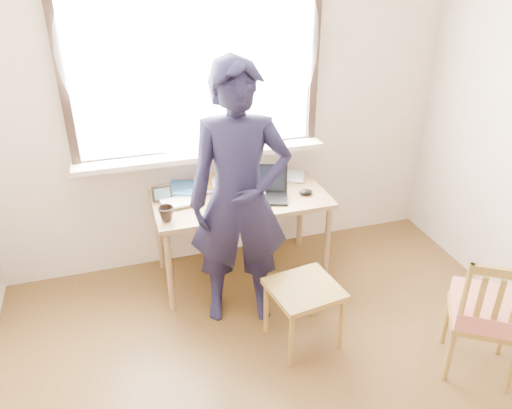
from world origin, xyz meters
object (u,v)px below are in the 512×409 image
object	(u,v)px
work_chair	(304,295)
mug_dark	(166,214)
desk	(241,206)
mug_white	(219,184)
side_chair	(487,311)
laptop	(266,190)
person	(239,200)

from	to	relation	value
work_chair	mug_dark	bearing A→B (deg)	139.31
desk	mug_dark	world-z (taller)	mug_dark
mug_white	side_chair	xyz separation A→B (m)	(1.21, -1.52, -0.28)
laptop	person	size ratio (longest dim) A/B	0.22
desk	mug_white	bearing A→B (deg)	127.08
mug_dark	work_chair	size ratio (longest dim) A/B	0.23
mug_white	mug_dark	xyz separation A→B (m)	(-0.44, -0.34, 0.00)
laptop	mug_white	size ratio (longest dim) A/B	3.21
mug_dark	work_chair	xyz separation A→B (m)	(0.74, -0.64, -0.37)
side_chair	person	distance (m)	1.60
mug_white	laptop	bearing A→B (deg)	-33.40
mug_dark	side_chair	distance (m)	2.05
work_chair	side_chair	xyz separation A→B (m)	(0.91, -0.54, 0.08)
desk	laptop	bearing A→B (deg)	-11.50
desk	mug_white	world-z (taller)	mug_white
desk	mug_white	xyz separation A→B (m)	(-0.12, 0.16, 0.12)
desk	person	size ratio (longest dim) A/B	0.71
desk	side_chair	size ratio (longest dim) A/B	1.50
desk	laptop	distance (m)	0.22
mug_dark	work_chair	bearing A→B (deg)	-40.69
person	work_chair	bearing A→B (deg)	-41.15
work_chair	side_chair	distance (m)	1.06
mug_dark	laptop	bearing A→B (deg)	11.13
mug_dark	person	xyz separation A→B (m)	(0.44, -0.24, 0.16)
mug_white	work_chair	xyz separation A→B (m)	(0.30, -0.98, -0.36)
desk	person	distance (m)	0.52
laptop	work_chair	size ratio (longest dim) A/B	0.81
mug_white	work_chair	distance (m)	1.09
person	mug_dark	bearing A→B (deg)	162.95
work_chair	desk	bearing A→B (deg)	102.33
mug_white	desk	bearing A→B (deg)	-52.92
mug_white	person	bearing A→B (deg)	-90.21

